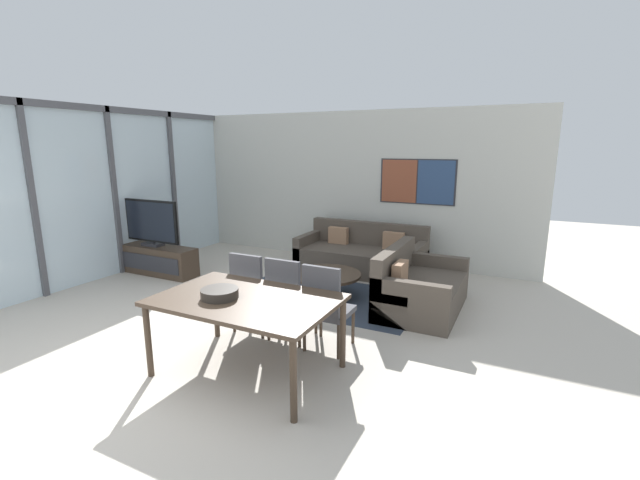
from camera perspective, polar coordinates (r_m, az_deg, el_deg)
The scene contains 14 objects.
ground_plane at distance 4.51m, azimuth -26.65°, elevation -17.69°, with size 24.00×24.00×0.00m, color beige.
wall_back at distance 8.26m, azimuth 3.32°, elevation 7.13°, with size 7.13×0.09×2.80m.
window_wall_left at distance 8.03m, azimuth -25.92°, elevation 6.67°, with size 0.07×5.33×2.80m.
area_rug at distance 6.34m, azimuth 0.76°, elevation -7.52°, with size 2.71×1.62×0.01m.
tv_console at distance 7.94m, azimuth -21.25°, elevation -2.43°, with size 1.66×0.43×0.49m.
television at distance 7.81m, azimuth -21.61°, elevation 2.11°, with size 1.17×0.20×0.79m.
sofa_main at distance 7.56m, azimuth 5.64°, elevation -2.14°, with size 2.17×0.97×0.83m.
sofa_side at distance 5.95m, azimuth 12.71°, elevation -6.45°, with size 0.97×1.55×0.83m.
coffee_table at distance 6.25m, azimuth 0.77°, elevation -5.22°, with size 1.03×1.03×0.36m.
dining_table at distance 4.17m, azimuth -9.81°, elevation -8.47°, with size 1.71×1.10×0.76m.
dining_chair_left at distance 5.09m, azimuth -8.99°, elevation -6.52°, with size 0.46×0.46×0.97m.
dining_chair_centre at distance 4.83m, azimuth -4.25°, elevation -7.45°, with size 0.46×0.46×0.97m.
dining_chair_right at distance 4.58m, azimuth 0.78°, elevation -8.58°, with size 0.46×0.46×0.97m.
fruit_bowl at distance 4.18m, azimuth -13.24°, elevation -6.87°, with size 0.35×0.35×0.09m.
Camera 1 is at (3.27, -2.24, 2.17)m, focal length 24.00 mm.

